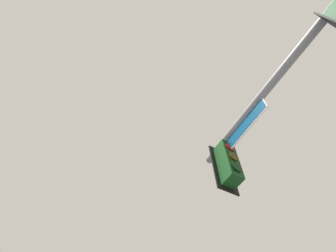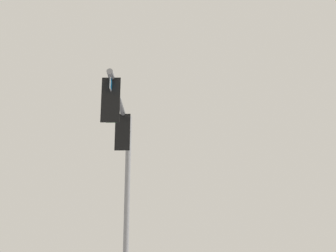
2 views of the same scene
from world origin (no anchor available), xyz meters
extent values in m
cylinder|color=gray|center=(-4.60, -5.97, 6.27)|extent=(5.98, 0.79, 0.17)
cylinder|color=#144719|center=(-5.49, -6.06, 6.21)|extent=(0.04, 0.04, 0.12)
cube|color=black|center=(-2.02, -5.70, 5.60)|extent=(0.08, 0.52, 1.30)
cube|color=#144719|center=(-2.21, -5.72, 5.60)|extent=(0.39, 0.36, 1.10)
cylinder|color=#144719|center=(-2.21, -5.72, 6.21)|extent=(0.04, 0.04, 0.12)
cylinder|color=red|center=(-2.41, -5.74, 5.93)|extent=(0.05, 0.22, 0.22)
cylinder|color=#392D05|center=(-2.41, -5.74, 5.60)|extent=(0.05, 0.22, 0.22)
cylinder|color=black|center=(-2.41, -5.74, 5.27)|extent=(0.05, 0.22, 0.22)
cube|color=#0A4C7F|center=(-2.70, -5.77, 6.02)|extent=(1.78, 0.22, 0.30)
cube|color=white|center=(-2.70, -5.77, 6.02)|extent=(1.84, 0.21, 0.36)
camera|label=1|loc=(-5.20, -3.14, 1.43)|focal=28.00mm
camera|label=2|loc=(9.85, -2.81, 1.29)|focal=50.00mm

